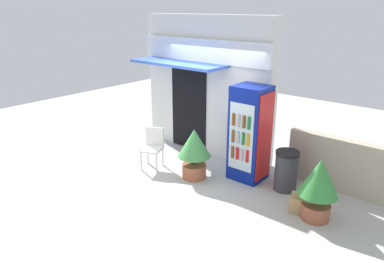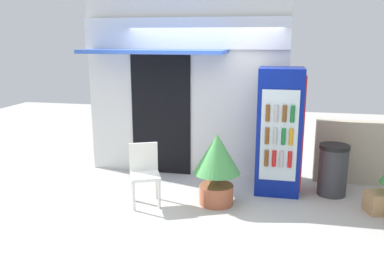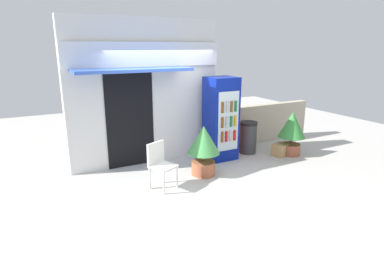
{
  "view_description": "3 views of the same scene",
  "coord_description": "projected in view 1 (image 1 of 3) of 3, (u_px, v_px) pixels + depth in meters",
  "views": [
    {
      "loc": [
        4.7,
        -5.16,
        3.35
      ],
      "look_at": [
        0.21,
        0.17,
        0.91
      ],
      "focal_mm": 33.89,
      "sensor_mm": 36.0,
      "label": 1
    },
    {
      "loc": [
        1.16,
        -5.36,
        2.33
      ],
      "look_at": [
        0.01,
        0.13,
        1.03
      ],
      "focal_mm": 37.67,
      "sensor_mm": 36.0,
      "label": 2
    },
    {
      "loc": [
        -2.62,
        -5.28,
        2.58
      ],
      "look_at": [
        0.26,
        0.28,
        0.88
      ],
      "focal_mm": 29.47,
      "sensor_mm": 36.0,
      "label": 3
    }
  ],
  "objects": [
    {
      "name": "potted_plant_near_shop",
      "position": [
        194.0,
        149.0,
        7.26
      ],
      "size": [
        0.67,
        0.67,
        1.04
      ],
      "color": "#AD5B3D",
      "rests_on": "ground"
    },
    {
      "name": "stone_boundary_wall",
      "position": [
        360.0,
        170.0,
        6.58
      ],
      "size": [
        2.7,
        0.21,
        1.03
      ],
      "primitive_type": "cube",
      "color": "#B7AD93",
      "rests_on": "ground"
    },
    {
      "name": "cardboard_box",
      "position": [
        301.0,
        204.0,
        6.18
      ],
      "size": [
        0.44,
        0.39,
        0.29
      ],
      "primitive_type": "cube",
      "rotation": [
        0.0,
        0.0,
        0.28
      ],
      "color": "tan",
      "rests_on": "ground"
    },
    {
      "name": "drink_cooler",
      "position": [
        250.0,
        134.0,
        7.14
      ],
      "size": [
        0.68,
        0.68,
        1.92
      ],
      "color": "navy",
      "rests_on": "ground"
    },
    {
      "name": "trash_bin",
      "position": [
        286.0,
        171.0,
        6.84
      ],
      "size": [
        0.45,
        0.45,
        0.78
      ],
      "color": "#38383D",
      "rests_on": "ground"
    },
    {
      "name": "storefront_building",
      "position": [
        206.0,
        84.0,
        8.37
      ],
      "size": [
        3.42,
        1.11,
        3.17
      ],
      "color": "silver",
      "rests_on": "ground"
    },
    {
      "name": "ground",
      "position": [
        179.0,
        172.0,
        7.69
      ],
      "size": [
        16.0,
        16.0,
        0.0
      ],
      "primitive_type": "plane",
      "color": "beige"
    },
    {
      "name": "potted_plant_curbside",
      "position": [
        319.0,
        184.0,
        5.81
      ],
      "size": [
        0.65,
        0.65,
        1.07
      ],
      "color": "#995138",
      "rests_on": "ground"
    },
    {
      "name": "plastic_chair",
      "position": [
        153.0,
        145.0,
        7.8
      ],
      "size": [
        0.54,
        0.54,
        0.87
      ],
      "color": "white",
      "rests_on": "ground"
    }
  ]
}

